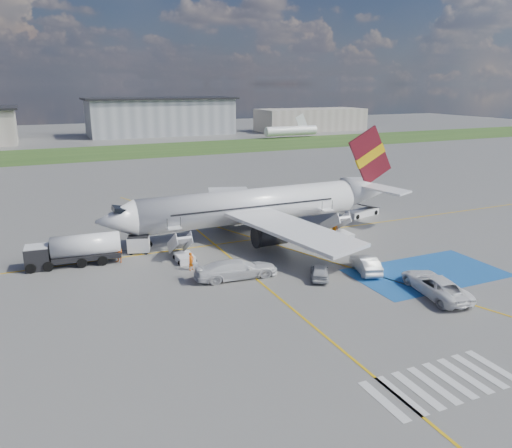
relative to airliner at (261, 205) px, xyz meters
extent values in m
plane|color=#60605E|center=(-1.51, -14.00, -3.39)|extent=(400.00, 400.00, 0.00)
cube|color=#2D4C1E|center=(-1.51, 81.00, -3.39)|extent=(400.00, 30.00, 0.01)
cube|color=gold|center=(-1.51, -2.00, -3.39)|extent=(120.00, 0.20, 0.01)
cube|color=gold|center=(-6.51, -24.00, -3.39)|extent=(0.20, 60.00, 0.01)
cube|color=gold|center=(-1.51, -2.00, -3.39)|extent=(20.71, 56.45, 0.01)
cube|color=#19529B|center=(8.49, -18.00, -3.39)|extent=(14.00, 8.00, 0.01)
cube|color=silver|center=(-7.51, -32.00, -3.39)|extent=(0.60, 4.00, 0.01)
cube|color=silver|center=(-6.31, -32.00, -3.39)|extent=(0.60, 4.00, 0.01)
cube|color=silver|center=(-5.11, -32.00, -3.39)|extent=(0.60, 4.00, 0.01)
cube|color=silver|center=(-3.91, -32.00, -3.39)|extent=(0.60, 4.00, 0.01)
cube|color=silver|center=(-2.71, -32.00, -3.39)|extent=(0.60, 4.00, 0.01)
cube|color=silver|center=(-1.51, -32.00, -3.39)|extent=(0.60, 4.00, 0.01)
cube|color=silver|center=(-0.31, -32.00, -3.39)|extent=(0.60, 4.00, 0.01)
cube|color=silver|center=(0.89, -32.00, -3.39)|extent=(0.60, 4.00, 0.01)
cube|color=gray|center=(18.49, 121.00, 2.61)|extent=(48.00, 18.00, 12.00)
cube|color=#A0968A|center=(73.49, 114.00, 0.61)|extent=(40.00, 16.00, 8.00)
cylinder|color=white|center=(-1.51, 0.00, 0.01)|extent=(26.00, 3.90, 3.90)
cone|color=white|center=(-16.51, 0.00, 0.01)|extent=(4.00, 3.90, 3.90)
cube|color=black|center=(-15.91, 0.00, 1.06)|extent=(1.67, 1.90, 0.82)
cone|color=white|center=(14.69, 0.00, 0.41)|extent=(6.50, 3.90, 3.90)
cube|color=white|center=(-0.51, -8.50, -0.59)|extent=(9.86, 15.95, 1.40)
cube|color=white|center=(-0.51, 8.50, -0.59)|extent=(9.86, 15.95, 1.40)
cylinder|color=#38383A|center=(-1.51, -5.60, -1.99)|extent=(3.40, 2.10, 2.10)
cylinder|color=#38383A|center=(-1.51, 5.60, -1.99)|extent=(3.40, 2.10, 2.10)
cube|color=#570F18|center=(14.99, 0.00, 4.81)|extent=(6.62, 0.30, 7.45)
cube|color=gold|center=(14.99, 0.00, 4.81)|extent=(4.36, 0.40, 3.08)
cube|color=white|center=(15.29, -3.20, 1.11)|extent=(4.73, 5.95, 0.49)
cube|color=white|center=(15.29, 3.20, 1.11)|extent=(4.73, 5.95, 0.49)
cube|color=black|center=(-1.51, -1.96, 0.36)|extent=(19.50, 0.04, 0.18)
cube|color=black|center=(-1.51, 1.96, 0.36)|extent=(19.50, 0.04, 0.18)
cube|color=white|center=(-11.01, -4.15, -1.94)|extent=(1.40, 3.73, 2.32)
cube|color=white|center=(-11.01, -2.25, -0.89)|extent=(1.40, 1.00, 0.12)
cylinder|color=black|center=(-11.71, -2.25, -0.34)|extent=(0.06, 0.06, 1.10)
cylinder|color=black|center=(-10.31, -2.25, -0.34)|extent=(0.06, 0.06, 1.10)
cube|color=white|center=(-11.01, -5.75, -3.04)|extent=(1.60, 2.40, 0.70)
cube|color=white|center=(7.49, -4.15, -1.94)|extent=(1.40, 3.73, 2.32)
cube|color=white|center=(7.49, -2.25, -0.89)|extent=(1.40, 1.00, 0.12)
cylinder|color=black|center=(6.79, -2.25, -0.34)|extent=(0.06, 0.06, 1.10)
cylinder|color=black|center=(8.19, -2.25, -0.34)|extent=(0.06, 0.06, 1.10)
cube|color=white|center=(7.49, -5.75, -3.04)|extent=(1.60, 2.40, 0.70)
cube|color=black|center=(-24.19, -1.98, -2.32)|extent=(2.33, 2.33, 2.15)
cylinder|color=white|center=(-19.81, -2.36, -1.52)|extent=(6.52, 2.70, 2.15)
cube|color=black|center=(-19.81, -2.36, -2.60)|extent=(6.52, 2.70, 0.47)
cube|color=white|center=(-14.57, -1.29, -2.46)|extent=(2.48, 1.92, 1.53)
cube|color=black|center=(-14.57, -1.29, -1.65)|extent=(2.34, 1.78, 0.13)
cube|color=white|center=(15.50, 1.65, -2.98)|extent=(5.20, 2.81, 0.82)
cube|color=black|center=(16.70, 1.95, -2.26)|extent=(3.44, 1.99, 0.92)
imported|color=#B6B9BE|center=(-1.26, -15.03, -2.73)|extent=(3.27, 4.16, 1.33)
imported|color=silver|center=(3.45, -15.45, -2.61)|extent=(2.97, 5.03, 1.57)
imported|color=white|center=(5.63, -21.95, -2.31)|extent=(3.64, 6.13, 2.16)
imported|color=white|center=(-8.01, -11.85, -2.28)|extent=(5.87, 2.80, 2.23)
imported|color=orange|center=(-11.11, -8.25, -2.54)|extent=(0.75, 0.66, 1.71)
imported|color=orange|center=(-16.93, -3.39, -2.49)|extent=(1.09, 1.11, 1.80)
imported|color=orange|center=(7.01, -4.74, -2.44)|extent=(0.59, 1.16, 1.90)
camera|label=1|loc=(-23.73, -50.76, 13.43)|focal=35.00mm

